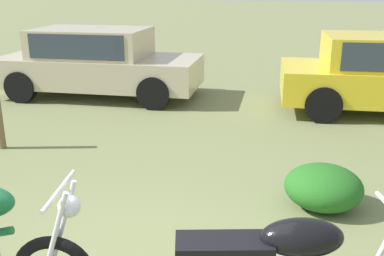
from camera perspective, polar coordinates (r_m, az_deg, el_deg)
car_beige at (r=9.78m, az=-12.02°, el=8.56°), size 4.24×1.95×1.43m
shrub_low at (r=5.06m, az=16.35°, el=-7.22°), size 0.83×0.78×0.48m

